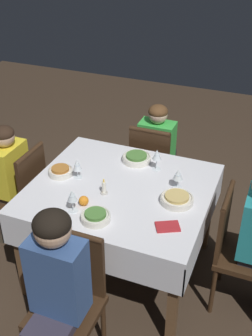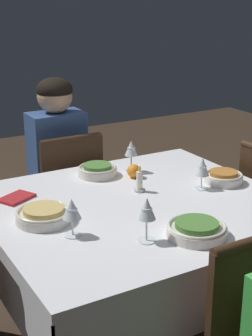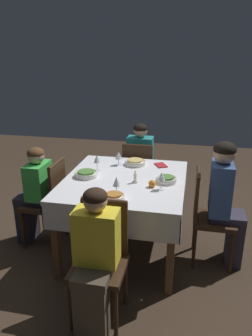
{
  "view_description": "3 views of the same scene",
  "coord_description": "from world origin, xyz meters",
  "px_view_note": "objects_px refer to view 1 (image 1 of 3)",
  "views": [
    {
      "loc": [
        0.92,
        -2.2,
        2.41
      ],
      "look_at": [
        0.01,
        0.08,
        0.88
      ],
      "focal_mm": 45.0,
      "sensor_mm": 36.0,
      "label": 1
    },
    {
      "loc": [
        1.03,
        1.68,
        1.59
      ],
      "look_at": [
        0.02,
        -0.06,
        0.91
      ],
      "focal_mm": 55.0,
      "sensor_mm": 36.0,
      "label": 2
    },
    {
      "loc": [
        -2.76,
        -0.59,
        1.9
      ],
      "look_at": [
        0.08,
        0.01,
        0.84
      ],
      "focal_mm": 35.0,
      "sensor_mm": 36.0,
      "label": 3
    }
  ],
  "objects_px": {
    "chair_north": "(153,166)",
    "bowl_south": "(95,216)",
    "wine_glass_east": "(178,175)",
    "bowl_west": "(60,171)",
    "bowl_east": "(177,199)",
    "wine_glass_north": "(157,155)",
    "person_child_yellow": "(5,180)",
    "napkin_red_folded": "(168,227)",
    "dining_table": "(121,198)",
    "chair_east": "(237,247)",
    "bowl_north": "(137,158)",
    "person_adult_denim": "(54,294)",
    "orange_fruit": "(84,201)",
    "chair_south": "(69,296)",
    "chair_west": "(23,193)",
    "wine_glass_west": "(77,166)",
    "wine_glass_south": "(72,196)",
    "candle_centerpiece": "(104,189)",
    "person_child_green": "(158,151)"
  },
  "relations": [
    {
      "from": "wine_glass_east",
      "to": "napkin_red_folded",
      "type": "distance_m",
      "value": 0.45
    },
    {
      "from": "person_adult_denim",
      "to": "wine_glass_south",
      "type": "distance_m",
      "value": 0.62
    },
    {
      "from": "bowl_east",
      "to": "orange_fruit",
      "type": "xyz_separation_m",
      "value": [
        -0.55,
        -0.25,
        0.01
      ]
    },
    {
      "from": "person_child_yellow",
      "to": "orange_fruit",
      "type": "relative_size",
      "value": 16.38
    },
    {
      "from": "bowl_south",
      "to": "chair_north",
      "type": "bearing_deg",
      "value": 90.63
    },
    {
      "from": "chair_east",
      "to": "bowl_north",
      "type": "height_order",
      "value": "chair_east"
    },
    {
      "from": "dining_table",
      "to": "wine_glass_west",
      "type": "height_order",
      "value": "wine_glass_west"
    },
    {
      "from": "chair_west",
      "to": "bowl_north",
      "type": "relative_size",
      "value": 4.12
    },
    {
      "from": "person_child_yellow",
      "to": "napkin_red_folded",
      "type": "height_order",
      "value": "person_child_yellow"
    },
    {
      "from": "chair_east",
      "to": "person_adult_denim",
      "type": "height_order",
      "value": "person_adult_denim"
    },
    {
      "from": "person_child_yellow",
      "to": "bowl_west",
      "type": "xyz_separation_m",
      "value": [
        0.52,
        -0.01,
        0.21
      ]
    },
    {
      "from": "wine_glass_south",
      "to": "bowl_west",
      "type": "height_order",
      "value": "wine_glass_south"
    },
    {
      "from": "chair_north",
      "to": "bowl_east",
      "type": "xyz_separation_m",
      "value": [
        0.43,
        -0.8,
        0.3
      ]
    },
    {
      "from": "chair_south",
      "to": "napkin_red_folded",
      "type": "bearing_deg",
      "value": 48.24
    },
    {
      "from": "chair_west",
      "to": "wine_glass_west",
      "type": "xyz_separation_m",
      "value": [
        0.5,
        -0.0,
        0.37
      ]
    },
    {
      "from": "chair_north",
      "to": "chair_east",
      "type": "bearing_deg",
      "value": 138.01
    },
    {
      "from": "bowl_east",
      "to": "person_child_yellow",
      "type": "bearing_deg",
      "value": 178.87
    },
    {
      "from": "wine_glass_north",
      "to": "napkin_red_folded",
      "type": "relative_size",
      "value": 0.96
    },
    {
      "from": "person_adult_denim",
      "to": "orange_fruit",
      "type": "relative_size",
      "value": 18.06
    },
    {
      "from": "person_adult_denim",
      "to": "wine_glass_south",
      "type": "relative_size",
      "value": 7.45
    },
    {
      "from": "bowl_west",
      "to": "wine_glass_south",
      "type": "bearing_deg",
      "value": -50.6
    },
    {
      "from": "bowl_east",
      "to": "wine_glass_north",
      "type": "distance_m",
      "value": 0.43
    },
    {
      "from": "chair_north",
      "to": "person_child_green",
      "type": "distance_m",
      "value": 0.17
    },
    {
      "from": "chair_east",
      "to": "napkin_red_folded",
      "type": "distance_m",
      "value": 0.57
    },
    {
      "from": "dining_table",
      "to": "bowl_south",
      "type": "relative_size",
      "value": 6.61
    },
    {
      "from": "bowl_west",
      "to": "napkin_red_folded",
      "type": "distance_m",
      "value": 0.93
    },
    {
      "from": "bowl_west",
      "to": "bowl_north",
      "type": "relative_size",
      "value": 0.81
    },
    {
      "from": "wine_glass_north",
      "to": "chair_north",
      "type": "bearing_deg",
      "value": 110.84
    },
    {
      "from": "chair_north",
      "to": "wine_glass_west",
      "type": "bearing_deg",
      "value": 68.25
    },
    {
      "from": "napkin_red_folded",
      "to": "person_child_yellow",
      "type": "bearing_deg",
      "value": 168.26
    },
    {
      "from": "chair_north",
      "to": "bowl_south",
      "type": "distance_m",
      "value": 1.19
    },
    {
      "from": "person_adult_denim",
      "to": "chair_west",
      "type": "bearing_deg",
      "value": 131.92
    },
    {
      "from": "person_child_yellow",
      "to": "bowl_south",
      "type": "xyz_separation_m",
      "value": [
        0.97,
        -0.39,
        0.21
      ]
    },
    {
      "from": "dining_table",
      "to": "chair_north",
      "type": "distance_m",
      "value": 0.79
    },
    {
      "from": "person_child_yellow",
      "to": "wine_glass_north",
      "type": "height_order",
      "value": "person_child_yellow"
    },
    {
      "from": "chair_south",
      "to": "bowl_west",
      "type": "relative_size",
      "value": 5.11
    },
    {
      "from": "wine_glass_south",
      "to": "wine_glass_east",
      "type": "distance_m",
      "value": 0.73
    },
    {
      "from": "chair_north",
      "to": "napkin_red_folded",
      "type": "height_order",
      "value": "chair_north"
    },
    {
      "from": "person_child_yellow",
      "to": "candle_centerpiece",
      "type": "xyz_separation_m",
      "value": [
        0.91,
        -0.11,
        0.23
      ]
    },
    {
      "from": "bowl_east",
      "to": "wine_glass_north",
      "type": "height_order",
      "value": "wine_glass_north"
    },
    {
      "from": "chair_north",
      "to": "candle_centerpiece",
      "type": "height_order",
      "value": "chair_north"
    },
    {
      "from": "chair_west",
      "to": "person_child_green",
      "type": "relative_size",
      "value": 0.88
    },
    {
      "from": "chair_north",
      "to": "bowl_north",
      "type": "bearing_deg",
      "value": 89.8
    },
    {
      "from": "bowl_north",
      "to": "orange_fruit",
      "type": "distance_m",
      "value": 0.65
    },
    {
      "from": "person_child_yellow",
      "to": "bowl_east",
      "type": "height_order",
      "value": "person_child_yellow"
    },
    {
      "from": "dining_table",
      "to": "candle_centerpiece",
      "type": "xyz_separation_m",
      "value": [
        -0.07,
        -0.11,
        0.13
      ]
    },
    {
      "from": "chair_south",
      "to": "bowl_north",
      "type": "xyz_separation_m",
      "value": [
        -0.02,
        1.14,
        0.3
      ]
    },
    {
      "from": "chair_west",
      "to": "dining_table",
      "type": "bearing_deg",
      "value": 89.86
    },
    {
      "from": "chair_south",
      "to": "wine_glass_east",
      "type": "height_order",
      "value": "wine_glass_east"
    },
    {
      "from": "wine_glass_east",
      "to": "bowl_west",
      "type": "relative_size",
      "value": 0.81
    }
  ]
}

